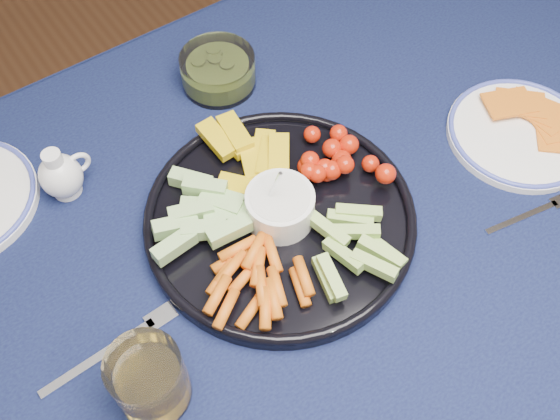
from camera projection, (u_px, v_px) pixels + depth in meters
dining_table at (341, 263)px, 0.95m from camera, size 1.67×1.07×0.75m
crudite_platter at (278, 215)px, 0.87m from camera, size 0.38×0.38×0.12m
creamer_pitcher at (61, 175)px, 0.89m from camera, size 0.08×0.06×0.09m
pickle_bowl at (218, 72)px, 1.02m from camera, size 0.12×0.12×0.06m
cheese_plate at (520, 132)px, 0.97m from camera, size 0.22×0.22×0.03m
juice_tumbler at (150, 382)px, 0.72m from camera, size 0.09×0.09×0.10m
fork_left at (121, 343)px, 0.79m from camera, size 0.19×0.03×0.00m
fork_right at (536, 212)px, 0.90m from camera, size 0.15×0.04×0.00m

